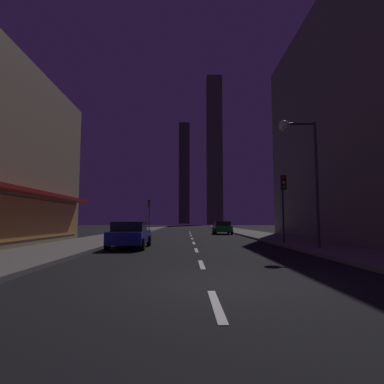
{
  "coord_description": "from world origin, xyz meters",
  "views": [
    {
      "loc": [
        -0.55,
        -7.75,
        1.5
      ],
      "look_at": [
        0.0,
        19.19,
        3.96
      ],
      "focal_mm": 29.47,
      "sensor_mm": 36.0,
      "label": 1
    }
  ],
  "objects_px": {
    "traffic_light_near_right": "(283,193)",
    "street_lamp_right": "(300,152)",
    "car_parked_near": "(130,235)",
    "fire_hydrant_far_left": "(115,235)",
    "traffic_light_far_left": "(149,208)",
    "car_parked_far": "(222,227)"
  },
  "relations": [
    {
      "from": "traffic_light_near_right",
      "to": "street_lamp_right",
      "type": "xyz_separation_m",
      "value": [
        -0.12,
        -3.34,
        1.87
      ]
    },
    {
      "from": "fire_hydrant_far_left",
      "to": "traffic_light_far_left",
      "type": "height_order",
      "value": "traffic_light_far_left"
    },
    {
      "from": "traffic_light_near_right",
      "to": "street_lamp_right",
      "type": "distance_m",
      "value": 3.83
    },
    {
      "from": "car_parked_far",
      "to": "fire_hydrant_far_left",
      "type": "bearing_deg",
      "value": -129.46
    },
    {
      "from": "car_parked_near",
      "to": "fire_hydrant_far_left",
      "type": "height_order",
      "value": "car_parked_near"
    },
    {
      "from": "car_parked_far",
      "to": "traffic_light_near_right",
      "type": "distance_m",
      "value": 16.72
    },
    {
      "from": "fire_hydrant_far_left",
      "to": "car_parked_far",
      "type": "bearing_deg",
      "value": 50.54
    },
    {
      "from": "fire_hydrant_far_left",
      "to": "traffic_light_near_right",
      "type": "distance_m",
      "value": 12.7
    },
    {
      "from": "traffic_light_far_left",
      "to": "street_lamp_right",
      "type": "height_order",
      "value": "street_lamp_right"
    },
    {
      "from": "car_parked_near",
      "to": "fire_hydrant_far_left",
      "type": "distance_m",
      "value": 7.1
    },
    {
      "from": "car_parked_near",
      "to": "traffic_light_near_right",
      "type": "height_order",
      "value": "traffic_light_near_right"
    },
    {
      "from": "car_parked_near",
      "to": "car_parked_far",
      "type": "relative_size",
      "value": 1.0
    },
    {
      "from": "car_parked_far",
      "to": "street_lamp_right",
      "type": "xyz_separation_m",
      "value": [
        1.78,
        -19.77,
        4.33
      ]
    },
    {
      "from": "car_parked_far",
      "to": "traffic_light_far_left",
      "type": "relative_size",
      "value": 1.01
    },
    {
      "from": "street_lamp_right",
      "to": "fire_hydrant_far_left",
      "type": "bearing_deg",
      "value": 143.89
    },
    {
      "from": "fire_hydrant_far_left",
      "to": "traffic_light_near_right",
      "type": "bearing_deg",
      "value": -23.21
    },
    {
      "from": "traffic_light_far_left",
      "to": "street_lamp_right",
      "type": "bearing_deg",
      "value": -67.94
    },
    {
      "from": "car_parked_far",
      "to": "traffic_light_near_right",
      "type": "height_order",
      "value": "traffic_light_near_right"
    },
    {
      "from": "car_parked_near",
      "to": "traffic_light_near_right",
      "type": "relative_size",
      "value": 1.01
    },
    {
      "from": "traffic_light_near_right",
      "to": "street_lamp_right",
      "type": "height_order",
      "value": "street_lamp_right"
    },
    {
      "from": "car_parked_near",
      "to": "car_parked_far",
      "type": "bearing_deg",
      "value": 68.47
    },
    {
      "from": "car_parked_near",
      "to": "traffic_light_near_right",
      "type": "xyz_separation_m",
      "value": [
        9.1,
        1.82,
        2.45
      ]
    }
  ]
}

